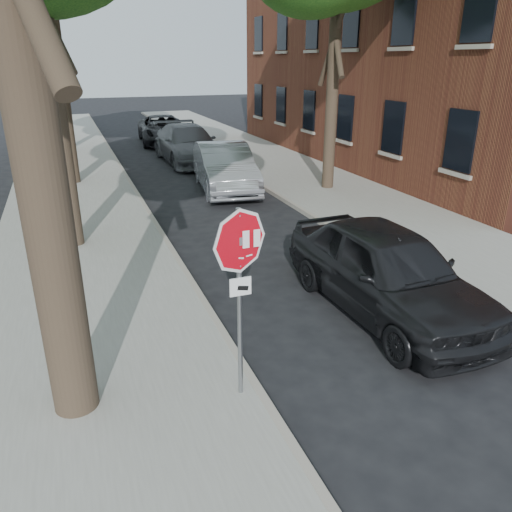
{
  "coord_description": "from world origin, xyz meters",
  "views": [
    {
      "loc": [
        -2.5,
        -5.35,
        4.35
      ],
      "look_at": [
        -0.45,
        0.08,
        2.05
      ],
      "focal_mm": 35.0,
      "sensor_mm": 36.0,
      "label": 1
    }
  ],
  "objects_px": {
    "stop_sign": "(240,269)",
    "car_c": "(188,144)",
    "car_d": "(163,130)",
    "car_a": "(387,271)",
    "car_b": "(225,168)"
  },
  "relations": [
    {
      "from": "stop_sign",
      "to": "car_a",
      "type": "height_order",
      "value": "stop_sign"
    },
    {
      "from": "car_b",
      "to": "car_c",
      "type": "xyz_separation_m",
      "value": [
        0.0,
        5.55,
        0.0
      ]
    },
    {
      "from": "car_c",
      "to": "car_d",
      "type": "bearing_deg",
      "value": 89.0
    },
    {
      "from": "stop_sign",
      "to": "car_d",
      "type": "xyz_separation_m",
      "value": [
        3.3,
        22.61,
        -1.21
      ]
    },
    {
      "from": "stop_sign",
      "to": "car_c",
      "type": "height_order",
      "value": "stop_sign"
    },
    {
      "from": "car_d",
      "to": "car_a",
      "type": "bearing_deg",
      "value": -85.32
    },
    {
      "from": "car_b",
      "to": "car_c",
      "type": "relative_size",
      "value": 0.88
    },
    {
      "from": "car_a",
      "to": "car_b",
      "type": "distance_m",
      "value": 9.76
    },
    {
      "from": "stop_sign",
      "to": "car_d",
      "type": "distance_m",
      "value": 22.88
    },
    {
      "from": "car_a",
      "to": "car_d",
      "type": "xyz_separation_m",
      "value": [
        0.0,
        21.09,
        -0.07
      ]
    },
    {
      "from": "car_c",
      "to": "stop_sign",
      "type": "bearing_deg",
      "value": -102.09
    },
    {
      "from": "stop_sign",
      "to": "car_a",
      "type": "xyz_separation_m",
      "value": [
        3.3,
        1.53,
        -1.13
      ]
    },
    {
      "from": "stop_sign",
      "to": "car_c",
      "type": "bearing_deg",
      "value": 78.91
    },
    {
      "from": "car_a",
      "to": "car_c",
      "type": "bearing_deg",
      "value": 88.47
    },
    {
      "from": "car_d",
      "to": "stop_sign",
      "type": "bearing_deg",
      "value": -93.62
    }
  ]
}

